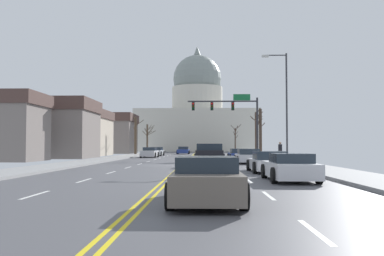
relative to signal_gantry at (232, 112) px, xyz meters
name	(u,v)px	position (x,y,z in m)	size (l,w,h in m)	color
ground	(182,165)	(-4.82, -15.59, -5.24)	(20.00, 180.00, 0.20)	#4C4C51
signal_gantry	(232,112)	(0.00, 0.00, 0.00)	(7.91, 0.41, 7.10)	#28282D
street_lamp_right	(284,99)	(3.15, -13.60, -0.06)	(2.02, 0.24, 8.70)	#333338
capitol_building	(197,116)	(-4.82, 59.45, 3.66)	(29.88, 18.57, 26.89)	beige
sedan_near_00	(239,155)	(0.30, -4.77, -4.71)	(2.15, 4.48, 1.16)	navy
sedan_near_01	(248,156)	(0.43, -12.22, -4.69)	(2.08, 4.41, 1.20)	silver
pickup_truck_near_02	(209,156)	(-2.83, -17.66, -4.54)	(2.27, 5.38, 1.61)	black
sedan_near_03	(269,162)	(0.36, -23.61, -4.72)	(2.11, 4.49, 1.17)	silver
sedan_near_04	(290,168)	(0.38, -29.25, -4.71)	(1.96, 4.48, 1.16)	silver
sedan_near_05	(207,181)	(-3.17, -36.06, -4.69)	(1.92, 4.38, 1.21)	#6B6056
sedan_oncoming_00	(150,153)	(-9.91, 4.88, -4.68)	(2.02, 4.29, 1.25)	silver
sedan_oncoming_01	(156,152)	(-10.06, 13.09, -4.68)	(2.19, 4.67, 1.24)	#9EA3A8
sedan_oncoming_02	(183,151)	(-6.68, 24.66, -4.66)	(2.16, 4.51, 1.27)	navy
flank_building_00	(51,128)	(-21.18, 1.72, -1.79)	(10.17, 8.30, 6.85)	slate
flank_building_01	(78,133)	(-21.11, 12.16, -2.00)	(8.54, 9.48, 6.44)	#B2A38E
flank_building_03	(102,133)	(-22.04, 30.39, -1.58)	(12.19, 9.98, 7.27)	slate
bare_tree_00	(256,131)	(4.01, 11.01, -1.83)	(1.36, 1.93, 6.46)	#423328
bare_tree_01	(147,138)	(-12.86, 24.82, -2.44)	(2.27, 2.06, 4.94)	#4C3D2D
bare_tree_02	(235,138)	(3.06, 36.04, -2.30)	(2.06, 1.75, 5.51)	#423328
bare_tree_03	(136,135)	(-13.80, 17.90, -2.15)	(2.03, 2.54, 5.94)	#4C3D2D
bare_tree_04	(260,131)	(3.57, 3.57, -2.10)	(1.95, 2.38, 5.73)	#423328
pedestrian_00	(280,150)	(3.47, -10.08, -4.21)	(0.35, 0.34, 1.66)	#33333D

